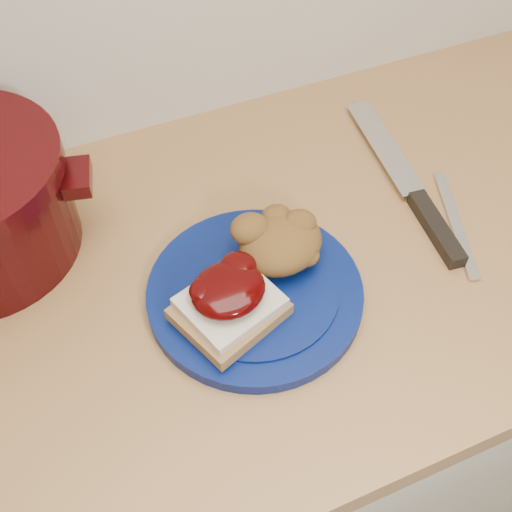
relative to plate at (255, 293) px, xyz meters
name	(u,v)px	position (x,y,z in m)	size (l,w,h in m)	color
base_cabinet	(259,424)	(0.03, 0.05, -0.48)	(4.00, 0.60, 0.86)	beige
plate	(255,293)	(0.00, 0.00, 0.00)	(0.25, 0.25, 0.02)	#051350
sandwich	(229,301)	(-0.04, -0.02, 0.04)	(0.13, 0.13, 0.05)	olive
stuffing_mound	(281,243)	(0.05, 0.03, 0.04)	(0.10, 0.09, 0.05)	brown
chef_knife	(421,204)	(0.26, 0.05, 0.00)	(0.07, 0.32, 0.02)	black
butter_knife	(456,223)	(0.28, 0.00, 0.00)	(0.18, 0.01, 0.00)	silver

